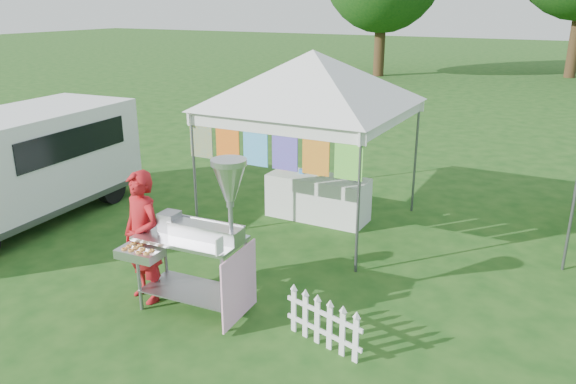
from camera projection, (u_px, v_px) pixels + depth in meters
The scene contains 7 objects.
ground at pixel (189, 313), 7.08m from camera, with size 120.00×120.00×0.00m, color #184614.
canopy_main at pixel (313, 50), 9.04m from camera, with size 4.24×4.24×3.45m.
donut_cart at pixel (204, 225), 6.70m from camera, with size 1.46×1.09×2.04m.
vendor at pixel (143, 237), 7.18m from camera, with size 0.64×0.42×1.75m, color #AD151A.
cargo_van at pixel (18, 164), 9.80m from camera, with size 2.21×4.76×1.92m.
picket_fence at pixel (323, 324), 6.32m from camera, with size 1.05×0.30×0.56m.
display_table at pixel (318, 198), 10.08m from camera, with size 1.80×0.70×0.79m, color white.
Camera 1 is at (4.03, -4.89, 3.73)m, focal length 35.00 mm.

